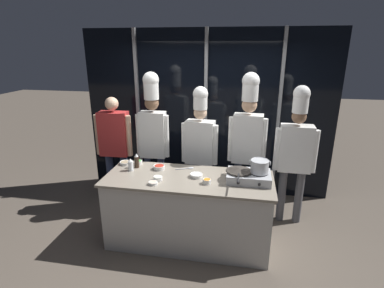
% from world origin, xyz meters
% --- Properties ---
extents(ground_plane, '(24.00, 24.00, 0.00)m').
position_xyz_m(ground_plane, '(0.00, 0.00, 0.00)').
color(ground_plane, brown).
extents(window_wall_back, '(4.08, 0.09, 2.70)m').
position_xyz_m(window_wall_back, '(0.00, 1.53, 1.35)').
color(window_wall_back, black).
rests_on(window_wall_back, ground_plane).
extents(demo_counter, '(2.06, 0.81, 0.90)m').
position_xyz_m(demo_counter, '(0.00, 0.00, 0.45)').
color(demo_counter, beige).
rests_on(demo_counter, ground_plane).
extents(portable_stove, '(0.51, 0.38, 0.12)m').
position_xyz_m(portable_stove, '(0.72, 0.03, 0.96)').
color(portable_stove, '#B2B5BA').
rests_on(portable_stove, demo_counter).
extents(frying_pan, '(0.32, 0.54, 0.04)m').
position_xyz_m(frying_pan, '(0.61, 0.03, 1.04)').
color(frying_pan, '#38332D').
rests_on(frying_pan, portable_stove).
extents(stock_pot, '(0.24, 0.21, 0.15)m').
position_xyz_m(stock_pot, '(0.84, 0.03, 1.10)').
color(stock_pot, '#B7BABF').
rests_on(stock_pot, portable_stove).
extents(squeeze_bottle_clear, '(0.07, 0.07, 0.16)m').
position_xyz_m(squeeze_bottle_clear, '(-0.77, 0.08, 0.98)').
color(squeeze_bottle_clear, white).
rests_on(squeeze_bottle_clear, demo_counter).
extents(squeeze_bottle_soy, '(0.06, 0.06, 0.20)m').
position_xyz_m(squeeze_bottle_soy, '(-0.73, 0.19, 0.99)').
color(squeeze_bottle_soy, '#332319').
rests_on(squeeze_bottle_soy, demo_counter).
extents(prep_bowl_chicken, '(0.11, 0.11, 0.03)m').
position_xyz_m(prep_bowl_chicken, '(-0.36, -0.26, 0.92)').
color(prep_bowl_chicken, white).
rests_on(prep_bowl_chicken, demo_counter).
extents(prep_bowl_bean_sprouts, '(0.11, 0.11, 0.05)m').
position_xyz_m(prep_bowl_bean_sprouts, '(-0.34, -0.14, 0.93)').
color(prep_bowl_bean_sprouts, white).
rests_on(prep_bowl_bean_sprouts, demo_counter).
extents(prep_bowl_mushrooms, '(0.15, 0.15, 0.04)m').
position_xyz_m(prep_bowl_mushrooms, '(-0.92, 0.27, 0.92)').
color(prep_bowl_mushrooms, white).
rests_on(prep_bowl_mushrooms, demo_counter).
extents(prep_bowl_rice, '(0.16, 0.16, 0.04)m').
position_xyz_m(prep_bowl_rice, '(0.09, 0.03, 0.93)').
color(prep_bowl_rice, white).
rests_on(prep_bowl_rice, demo_counter).
extents(prep_bowl_carrots, '(0.10, 0.10, 0.06)m').
position_xyz_m(prep_bowl_carrots, '(0.25, -0.13, 0.93)').
color(prep_bowl_carrots, white).
rests_on(prep_bowl_carrots, demo_counter).
extents(prep_bowl_scallions, '(0.11, 0.11, 0.05)m').
position_xyz_m(prep_bowl_scallions, '(-0.75, 0.30, 0.93)').
color(prep_bowl_scallions, white).
rests_on(prep_bowl_scallions, demo_counter).
extents(prep_bowl_chili_flakes, '(0.15, 0.15, 0.05)m').
position_xyz_m(prep_bowl_chili_flakes, '(-0.42, 0.19, 0.93)').
color(prep_bowl_chili_flakes, white).
rests_on(prep_bowl_chili_flakes, demo_counter).
extents(serving_spoon_slotted, '(0.24, 0.12, 0.02)m').
position_xyz_m(serving_spoon_slotted, '(-0.05, 0.27, 0.91)').
color(serving_spoon_slotted, '#B2B5BA').
rests_on(serving_spoon_slotted, demo_counter).
extents(person_guest, '(0.57, 0.24, 1.72)m').
position_xyz_m(person_guest, '(-1.30, 0.78, 1.04)').
color(person_guest, '#2D3856').
rests_on(person_guest, ground_plane).
extents(chef_head, '(0.49, 0.23, 2.09)m').
position_xyz_m(chef_head, '(-0.68, 0.78, 1.27)').
color(chef_head, '#2D3856').
rests_on(chef_head, ground_plane).
extents(chef_sous, '(0.54, 0.25, 1.90)m').
position_xyz_m(chef_sous, '(0.02, 0.80, 1.12)').
color(chef_sous, '#2D3856').
rests_on(chef_sous, ground_plane).
extents(chef_line, '(0.53, 0.23, 2.11)m').
position_xyz_m(chef_line, '(0.69, 0.76, 1.26)').
color(chef_line, '#2D3856').
rests_on(chef_line, ground_plane).
extents(chef_pastry, '(0.56, 0.23, 1.96)m').
position_xyz_m(chef_pastry, '(1.34, 0.72, 1.13)').
color(chef_pastry, '#4C4C51').
rests_on(chef_pastry, ground_plane).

